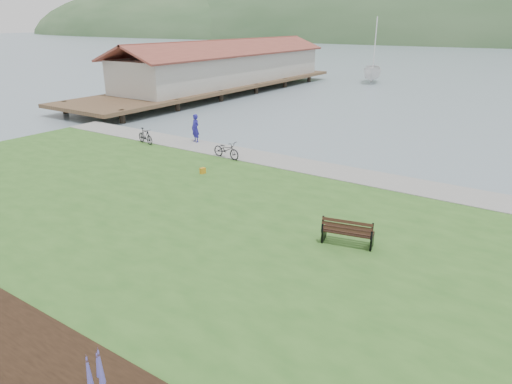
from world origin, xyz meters
TOP-DOWN VIEW (x-y plane):
  - ground at (0.00, 0.00)m, footprint 600.00×600.00m
  - lawn at (0.00, -2.00)m, footprint 34.00×20.00m
  - shoreline_path at (0.00, 6.90)m, footprint 34.00×2.20m
  - pier_pavilion at (-20.00, 27.52)m, footprint 8.00×36.00m
  - park_bench at (5.82, 0.03)m, footprint 1.71×0.99m
  - person at (-7.05, 7.50)m, footprint 0.82×0.67m
  - bicycle_a at (-3.48, 5.83)m, footprint 0.81×1.82m
  - bicycle_b at (-9.30, 5.60)m, footprint 0.78×1.58m
  - sailboat at (-9.64, 43.69)m, footprint 11.72×11.83m
  - pannier at (-2.84, 3.13)m, footprint 0.23×0.29m

SIDE VIEW (x-z plane):
  - ground at x=0.00m, z-range 0.00..0.00m
  - sailboat at x=-9.64m, z-range -12.32..12.32m
  - lawn at x=0.00m, z-range 0.00..0.40m
  - shoreline_path at x=0.00m, z-range 0.40..0.43m
  - pannier at x=-2.84m, z-range 0.40..0.68m
  - bicycle_b at x=-9.30m, z-range 0.40..1.32m
  - bicycle_a at x=-3.48m, z-range 0.40..1.32m
  - park_bench at x=5.82m, z-range 0.40..1.39m
  - person at x=-7.05m, z-range 0.40..2.37m
  - pier_pavilion at x=-20.00m, z-range -0.06..5.34m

